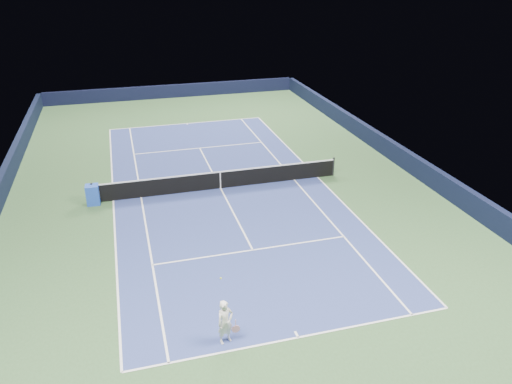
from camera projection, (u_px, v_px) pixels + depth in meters
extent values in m
plane|color=#30512C|center=(221.00, 188.00, 26.28)|extent=(40.00, 40.00, 0.00)
cube|color=black|center=(173.00, 91.00, 43.33)|extent=(22.00, 0.35, 1.10)
cube|color=black|center=(404.00, 158.00, 28.70)|extent=(0.35, 40.00, 1.10)
cube|color=navy|center=(221.00, 188.00, 26.28)|extent=(10.97, 23.77, 0.01)
cube|color=white|center=(187.00, 123.00, 36.64)|extent=(10.97, 0.08, 0.00)
cube|color=white|center=(298.00, 337.00, 15.91)|extent=(10.97, 0.08, 0.00)
cube|color=white|center=(317.00, 177.00, 27.62)|extent=(0.08, 23.77, 0.00)
cube|color=white|center=(113.00, 201.00, 24.93)|extent=(0.08, 23.77, 0.00)
cube|color=white|center=(294.00, 180.00, 27.28)|extent=(0.08, 23.77, 0.00)
cube|color=white|center=(141.00, 197.00, 25.27)|extent=(0.08, 23.77, 0.00)
cube|color=white|center=(200.00, 148.00, 31.86)|extent=(8.23, 0.08, 0.00)
cube|color=white|center=(253.00, 250.00, 20.70)|extent=(8.23, 0.08, 0.00)
cube|color=white|center=(221.00, 188.00, 26.28)|extent=(0.08, 12.80, 0.00)
cube|color=white|center=(187.00, 124.00, 36.51)|extent=(0.08, 0.30, 0.00)
cube|color=white|center=(297.00, 334.00, 16.04)|extent=(0.08, 0.30, 0.00)
cylinder|color=black|center=(93.00, 193.00, 24.48)|extent=(0.10, 0.10, 1.07)
cylinder|color=black|center=(333.00, 167.00, 27.62)|extent=(0.10, 0.10, 1.07)
cube|color=black|center=(220.00, 180.00, 26.09)|extent=(12.80, 0.03, 0.91)
cube|color=white|center=(220.00, 172.00, 25.88)|extent=(12.80, 0.04, 0.06)
cube|color=white|center=(220.00, 180.00, 26.09)|extent=(0.05, 0.04, 0.91)
cube|color=blue|center=(93.00, 195.00, 24.39)|extent=(0.64, 0.58, 1.01)
cube|color=silver|center=(99.00, 195.00, 24.49)|extent=(0.09, 0.45, 0.45)
imported|color=white|center=(225.00, 322.00, 15.44)|extent=(0.65, 0.53, 1.52)
cylinder|color=pink|center=(236.00, 323.00, 15.50)|extent=(0.03, 0.03, 0.25)
cylinder|color=black|center=(236.00, 329.00, 15.61)|extent=(0.25, 0.02, 0.25)
cylinder|color=pink|center=(236.00, 329.00, 15.61)|extent=(0.27, 0.03, 0.27)
sphere|color=#BDD32C|center=(221.00, 278.00, 15.94)|extent=(0.07, 0.07, 0.07)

